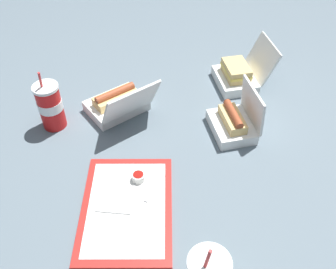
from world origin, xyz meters
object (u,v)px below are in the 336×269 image
plastic_fork (155,188)px  soda_cup_corner (50,106)px  ketchup_cup (138,177)px  clamshell_hotdog_right (234,122)px  clamshell_sandwich_left (238,75)px  clamshell_hotdog_center (118,103)px  food_tray (127,208)px

plastic_fork → soda_cup_corner: bearing=-101.6°
ketchup_cup → clamshell_hotdog_right: size_ratio=0.20×
clamshell_hotdog_right → soda_cup_corner: soda_cup_corner is taller
clamshell_sandwich_left → clamshell_hotdog_center: bearing=-69.8°
plastic_fork → soda_cup_corner: size_ratio=0.47×
ketchup_cup → clamshell_sandwich_left: bearing=143.5°
plastic_fork → clamshell_hotdog_center: bearing=-131.3°
ketchup_cup → clamshell_hotdog_right: 0.40m
clamshell_hotdog_right → clamshell_hotdog_center: clamshell_hotdog_center is taller
plastic_fork → clamshell_hotdog_center: size_ratio=0.37×
clamshell_sandwich_left → soda_cup_corner: soda_cup_corner is taller
clamshell_sandwich_left → soda_cup_corner: (0.24, -0.69, 0.04)m
plastic_fork → clamshell_hotdog_right: 0.38m
ketchup_cup → plastic_fork: (0.03, 0.05, -0.01)m
ketchup_cup → clamshell_sandwich_left: size_ratio=0.17×
clamshell_hotdog_center → soda_cup_corner: soda_cup_corner is taller
plastic_fork → clamshell_sandwich_left: 0.63m
clamshell_sandwich_left → clamshell_hotdog_center: (0.17, -0.46, -0.00)m
plastic_fork → clamshell_hotdog_center: clamshell_hotdog_center is taller
clamshell_hotdog_right → soda_cup_corner: 0.64m
plastic_fork → clamshell_hotdog_right: clamshell_hotdog_right is taller
food_tray → soda_cup_corner: bearing=-142.3°
food_tray → plastic_fork: bearing=128.5°
food_tray → clamshell_hotdog_right: 0.48m
clamshell_sandwich_left → plastic_fork: bearing=-31.0°
clamshell_hotdog_right → clamshell_sandwich_left: size_ratio=0.85×
food_tray → clamshell_sandwich_left: 0.73m
food_tray → clamshell_sandwich_left: size_ratio=1.58×
ketchup_cup → clamshell_sandwich_left: clamshell_sandwich_left is taller
ketchup_cup → food_tray: bearing=-16.9°
ketchup_cup → clamshell_hotdog_center: bearing=-165.1°
clamshell_hotdog_center → soda_cup_corner: 0.24m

